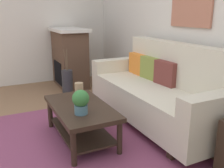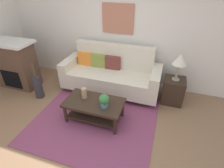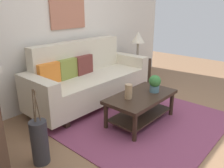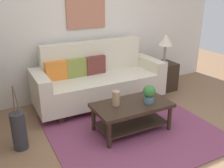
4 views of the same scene
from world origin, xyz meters
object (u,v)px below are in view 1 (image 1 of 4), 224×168
couch (157,92)px  throw_pillow_maroon (166,73)px  throw_pillow_olive (151,68)px  tabletop_vase (79,91)px  coffee_table (81,115)px  throw_pillow_orange (138,64)px  potted_plant_tabletop (81,101)px  framed_painting (191,2)px  floor_vase (68,85)px  fireplace (70,57)px

couch → throw_pillow_maroon: (-0.00, 0.13, 0.25)m
throw_pillow_olive → tabletop_vase: (0.15, -1.15, -0.15)m
couch → coffee_table: bearing=-89.0°
throw_pillow_orange → coffee_table: bearing=-59.2°
throw_pillow_maroon → potted_plant_tabletop: size_ratio=1.37×
throw_pillow_orange → throw_pillow_maroon: 0.71m
throw_pillow_orange → framed_painting: size_ratio=0.50×
tabletop_vase → framed_painting: framed_painting is taller
throw_pillow_orange → throw_pillow_maroon: bearing=0.0°
throw_pillow_orange → potted_plant_tabletop: 1.61m
throw_pillow_maroon → framed_painting: (0.00, 0.34, 0.91)m
couch → potted_plant_tabletop: size_ratio=8.61×
throw_pillow_olive → tabletop_vase: throw_pillow_olive is taller
throw_pillow_maroon → framed_painting: bearing=90.0°
throw_pillow_maroon → throw_pillow_olive: bearing=180.0°
tabletop_vase → throw_pillow_orange: bearing=113.6°
throw_pillow_orange → floor_vase: bearing=-130.2°
throw_pillow_orange → throw_pillow_maroon: size_ratio=1.00×
throw_pillow_maroon → floor_vase: size_ratio=0.71×
throw_pillow_orange → fireplace: size_ratio=0.31×
couch → throw_pillow_orange: bearing=169.9°
couch → throw_pillow_orange: couch is taller
throw_pillow_orange → potted_plant_tabletop: bearing=-53.3°
coffee_table → fireplace: 2.37m
throw_pillow_orange → throw_pillow_olive: 0.35m
throw_pillow_maroon → floor_vase: (-1.49, -0.93, -0.43)m
throw_pillow_olive → framed_painting: (0.35, 0.34, 0.91)m
throw_pillow_orange → framed_painting: (0.71, 0.34, 0.91)m
couch → throw_pillow_orange: size_ratio=6.27×
floor_vase → framed_painting: 2.37m
couch → framed_painting: size_ratio=3.11×
couch → fireplace: 2.32m
couch → potted_plant_tabletop: 1.20m
couch → throw_pillow_maroon: bearing=90.0°
couch → framed_painting: 1.25m
couch → coffee_table: couch is taller
coffee_table → framed_painting: (-0.02, 1.55, 1.28)m
tabletop_vase → fireplace: 2.12m
throw_pillow_olive → floor_vase: throw_pillow_olive is taller
potted_plant_tabletop → throw_pillow_orange: bearing=126.7°
couch → throw_pillow_olive: bearing=160.4°
throw_pillow_orange → framed_painting: bearing=25.8°
floor_vase → coffee_table: bearing=-10.8°
tabletop_vase → potted_plant_tabletop: bearing=-16.9°
fireplace → throw_pillow_orange: bearing=22.3°
throw_pillow_maroon → coffee_table: throw_pillow_maroon is taller
couch → fireplace: size_ratio=1.94×
throw_pillow_olive → floor_vase: (-1.13, -0.93, -0.43)m
coffee_table → tabletop_vase: bearing=163.9°
fireplace → framed_painting: bearing=23.4°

